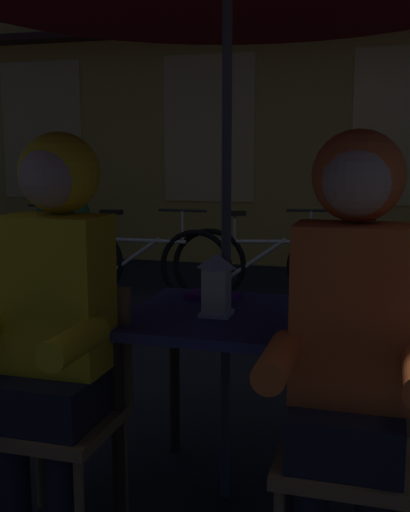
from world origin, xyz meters
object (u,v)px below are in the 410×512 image
(chair_right, at_px, (348,432))
(chair_left, at_px, (65,399))
(bicycle_nearest, at_px, (14,254))
(bicycle_second, at_px, (141,262))
(person_right_hooded, at_px, (351,323))
(potted_plant, at_px, (64,225))
(lantern, at_px, (216,283))
(bicycle_third, at_px, (266,263))
(book, at_px, (214,296))
(bicycle_fourth, at_px, (395,274))
(cafe_table, at_px, (226,339))
(person_left_hooded, at_px, (53,302))

(chair_right, bearing_deg, chair_left, 180.00)
(bicycle_nearest, relative_size, bicycle_second, 1.00)
(person_right_hooded, relative_size, potted_plant, 1.52)
(lantern, distance_m, bicycle_nearest, 4.36)
(bicycle_nearest, bearing_deg, lantern, -47.76)
(chair_left, relative_size, potted_plant, 0.95)
(bicycle_third, xyz_separation_m, book, (0.36, -3.10, 0.41))
(person_right_hooded, distance_m, bicycle_fourth, 3.58)
(chair_right, bearing_deg, bicycle_third, 104.37)
(cafe_table, relative_size, bicycle_nearest, 0.44)
(bicycle_second, distance_m, bicycle_fourth, 2.21)
(chair_right, bearing_deg, bicycle_second, 120.73)
(lantern, distance_m, chair_left, 0.67)
(cafe_table, bearing_deg, person_left_hooded, -138.43)
(lantern, distance_m, person_left_hooded, 0.59)
(chair_right, distance_m, bicycle_fourth, 3.49)
(bicycle_nearest, relative_size, potted_plant, 1.82)
(chair_left, distance_m, potted_plant, 4.95)
(cafe_table, relative_size, person_left_hooded, 0.53)
(person_left_hooded, xyz_separation_m, potted_plant, (-2.35, 4.41, -0.30))
(cafe_table, distance_m, chair_left, 0.62)
(person_left_hooded, xyz_separation_m, bicycle_nearest, (-2.45, 3.58, -0.50))
(cafe_table, bearing_deg, person_right_hooded, -41.57)
(chair_right, distance_m, person_left_hooded, 1.03)
(bicycle_third, bearing_deg, bicycle_fourth, -9.77)
(person_left_hooded, height_order, book, person_left_hooded)
(cafe_table, xyz_separation_m, person_right_hooded, (0.48, -0.43, 0.21))
(book, bearing_deg, chair_right, -35.56)
(lantern, relative_size, chair_right, 0.27)
(bicycle_second, bearing_deg, bicycle_fourth, 1.20)
(bicycle_fourth, bearing_deg, person_left_hooded, -107.61)
(bicycle_third, bearing_deg, person_left_hooded, -90.28)
(bicycle_nearest, bearing_deg, cafe_table, -47.06)
(person_left_hooded, relative_size, bicycle_fourth, 0.85)
(person_right_hooded, relative_size, bicycle_third, 0.85)
(bicycle_fourth, bearing_deg, bicycle_second, -178.80)
(lantern, distance_m, person_right_hooded, 0.62)
(cafe_table, xyz_separation_m, person_left_hooded, (-0.48, -0.43, 0.21))
(cafe_table, xyz_separation_m, lantern, (-0.02, -0.05, 0.22))
(person_right_hooded, height_order, bicycle_fourth, person_right_hooded)
(chair_right, height_order, person_right_hooded, person_right_hooded)
(chair_left, bearing_deg, cafe_table, 37.55)
(bicycle_fourth, xyz_separation_m, potted_plant, (-3.48, 0.87, 0.20))
(chair_left, relative_size, bicycle_fourth, 0.53)
(bicycle_nearest, xyz_separation_m, bicycle_third, (2.47, 0.15, 0.00))
(chair_left, bearing_deg, book, 56.86)
(chair_left, relative_size, bicycle_third, 0.53)
(book, bearing_deg, chair_left, -114.07)
(bicycle_nearest, xyz_separation_m, bicycle_second, (1.37, -0.08, 0.00))
(lantern, relative_size, person_right_hooded, 0.17)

